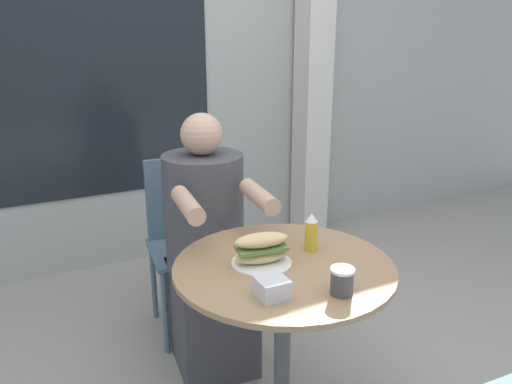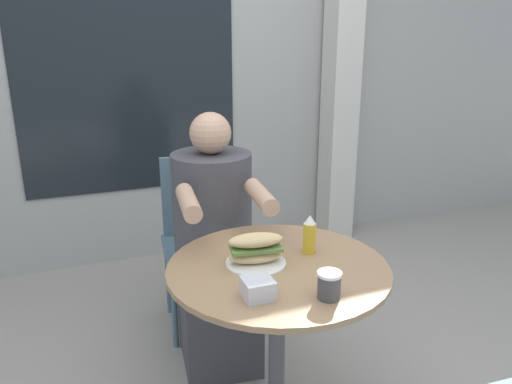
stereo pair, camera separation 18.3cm
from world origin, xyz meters
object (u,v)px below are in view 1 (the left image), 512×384
Objects in this scene: diner_chair at (185,228)px; seated_diner at (208,260)px; sandwich_on_plate at (262,251)px; drink_cup at (342,281)px; condiment_bottle at (311,232)px; cafe_table at (283,312)px.

seated_diner is at bearing 94.02° from diner_chair.
sandwich_on_plate is 2.45× the size of drink_cup.
seated_diner reaches higher than drink_cup.
diner_chair is 0.91m from sandwich_on_plate.
drink_cup is 0.33m from condiment_bottle.
seated_diner is 13.54× the size of drink_cup.
diner_chair reaches higher than drink_cup.
diner_chair is 0.76× the size of seated_diner.
diner_chair is at bearing -85.98° from seated_diner.
sandwich_on_plate is at bearing 95.84° from seated_diner.
cafe_table is 0.35m from drink_cup.
drink_cup is (0.12, -0.82, 0.26)m from seated_diner.
drink_cup is (0.10, -1.17, 0.23)m from diner_chair.
seated_diner is 0.59m from sandwich_on_plate.
sandwich_on_plate is (-0.00, -0.53, 0.26)m from seated_diner.
drink_cup is (0.12, -0.29, -0.01)m from sandwich_on_plate.
condiment_bottle is (0.15, 0.06, 0.25)m from cafe_table.
sandwich_on_plate is at bearing 150.54° from cafe_table.
diner_chair is 0.35m from seated_diner.
sandwich_on_plate is (-0.07, 0.04, 0.24)m from cafe_table.
diner_chair reaches higher than cafe_table.
condiment_bottle is at bearing 109.07° from diner_chair.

